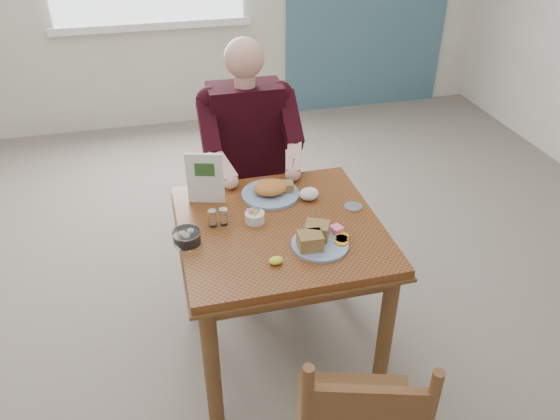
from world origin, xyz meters
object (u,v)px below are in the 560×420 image
object	(u,v)px
chair_far	(248,189)
near_plate	(318,239)
far_plate	(271,190)
diner	(249,145)
table	(280,244)

from	to	relation	value
chair_far	near_plate	bearing A→B (deg)	-83.10
near_plate	far_plate	xyz separation A→B (m)	(-0.10, 0.44, -0.00)
far_plate	diner	bearing A→B (deg)	92.69
table	chair_far	bearing A→B (deg)	90.00
table	near_plate	bearing A→B (deg)	-57.60
chair_far	far_plate	distance (m)	0.62
chair_far	table	bearing A→B (deg)	-90.00
diner	far_plate	bearing A→B (deg)	-87.31
table	diner	xyz separation A→B (m)	(0.00, 0.71, 0.17)
far_plate	chair_far	bearing A→B (deg)	92.25
diner	chair_far	bearing A→B (deg)	90.01
chair_far	diner	size ratio (longest dim) A/B	0.69
chair_far	far_plate	bearing A→B (deg)	-87.75
chair_far	near_plate	xyz separation A→B (m)	(0.12, -0.99, 0.30)
table	chair_far	xyz separation A→B (m)	(0.00, 0.80, -0.16)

